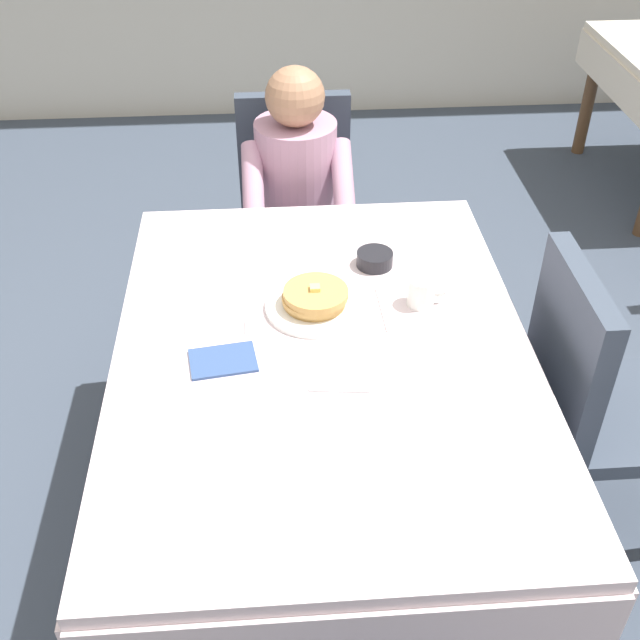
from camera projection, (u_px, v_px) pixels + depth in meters
The scene contains 13 objects.
ground_plane at pixel (323, 524), 2.51m from camera, with size 14.00×14.00×0.00m, color #3D4756.
dining_table_main at pixel (323, 372), 2.11m from camera, with size 1.12×1.52×0.74m.
chair_diner at pixel (296, 201), 3.11m from camera, with size 0.44×0.45×0.93m.
diner_person at pixel (297, 188), 2.90m from camera, with size 0.40×0.43×1.12m.
chair_right_side at pixel (592, 391), 2.23m from camera, with size 0.45×0.44×0.93m.
plate_breakfast at pixel (315, 306), 2.19m from camera, with size 0.28×0.28×0.02m, color white.
breakfast_stack at pixel (315, 297), 2.17m from camera, with size 0.19×0.18×0.06m.
cup_coffee at pixel (422, 292), 2.18m from camera, with size 0.11×0.08×0.08m.
bowl_butter at pixel (375, 259), 2.35m from camera, with size 0.11×0.11×0.04m, color black.
fork_left_of_plate at pixel (247, 315), 2.16m from camera, with size 0.18×0.01×0.01m, color silver.
knife_right_of_plate at pixel (383, 309), 2.19m from camera, with size 0.20×0.01×0.01m, color silver.
spoon_near_edge at pixel (339, 390), 1.92m from camera, with size 0.15×0.01×0.01m, color silver.
napkin_folded at pixel (223, 360), 2.01m from camera, with size 0.17×0.12×0.01m, color #334C7F.
Camera 1 is at (-0.12, -1.58, 2.05)m, focal length 43.86 mm.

